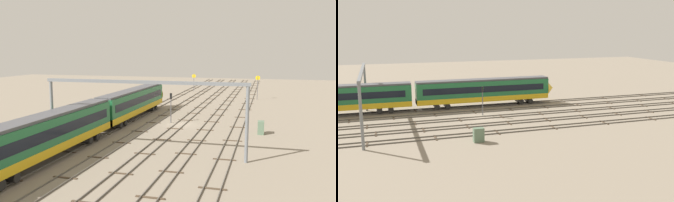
# 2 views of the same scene
# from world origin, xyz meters

# --- Properties ---
(ground_plane) EXTENTS (192.09, 192.09, 0.00)m
(ground_plane) POSITION_xyz_m (0.00, 0.00, 0.00)
(ground_plane) COLOR gray
(track_near_foreground) EXTENTS (176.09, 2.40, 0.16)m
(track_near_foreground) POSITION_xyz_m (-0.00, -8.78, 0.07)
(track_near_foreground) COLOR #59544C
(track_near_foreground) RESTS_ON ground
(track_second_near) EXTENTS (176.09, 2.40, 0.16)m
(track_second_near) POSITION_xyz_m (0.00, -4.39, 0.07)
(track_second_near) COLOR #59544C
(track_second_near) RESTS_ON ground
(track_middle) EXTENTS (176.09, 2.40, 0.16)m
(track_middle) POSITION_xyz_m (-0.00, 0.00, 0.07)
(track_middle) COLOR #59544C
(track_middle) RESTS_ON ground
(track_second_far) EXTENTS (176.09, 2.40, 0.16)m
(track_second_far) POSITION_xyz_m (-0.00, 4.39, 0.07)
(track_second_far) COLOR #59544C
(track_second_far) RESTS_ON ground
(track_with_train) EXTENTS (176.09, 2.40, 0.16)m
(track_with_train) POSITION_xyz_m (-0.00, 8.78, 0.07)
(track_with_train) COLOR #59544C
(track_with_train) RESTS_ON ground
(overhead_gantry) EXTENTS (0.40, 22.96, 8.19)m
(overhead_gantry) POSITION_xyz_m (-17.09, 0.17, 6.43)
(overhead_gantry) COLOR slate
(overhead_gantry) RESTS_ON ground
(signal_light_trackside_departure) EXTENTS (0.31, 0.32, 4.73)m
(signal_light_trackside_departure) POSITION_xyz_m (0.80, 1.73, 3.09)
(signal_light_trackside_departure) COLOR #4C4C51
(signal_light_trackside_departure) RESTS_ON ground
(relay_cabinet) EXTENTS (1.33, 0.84, 1.80)m
(relay_cabinet) POSITION_xyz_m (-3.48, -12.17, 0.90)
(relay_cabinet) COLOR #597259
(relay_cabinet) RESTS_ON ground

